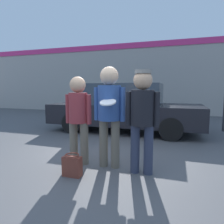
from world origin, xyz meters
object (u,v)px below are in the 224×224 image
(person_left, at_px, (78,113))
(person_middle_with_frisbee, at_px, (109,107))
(person_right, at_px, (142,112))
(parked_car_near, at_px, (124,108))
(shrub, at_px, (80,104))
(handbag, at_px, (72,166))

(person_left, height_order, person_middle_with_frisbee, person_middle_with_frisbee)
(person_middle_with_frisbee, relative_size, person_right, 1.05)
(person_left, relative_size, parked_car_near, 0.34)
(person_middle_with_frisbee, xyz_separation_m, shrub, (-4.28, 7.21, -0.57))
(person_left, height_order, handbag, person_left)
(person_middle_with_frisbee, distance_m, handbag, 1.14)
(person_left, relative_size, shrub, 1.61)
(handbag, bearing_deg, parked_car_near, 91.39)
(handbag, bearing_deg, shrub, 116.35)
(parked_car_near, bearing_deg, handbag, -88.61)
(person_middle_with_frisbee, bearing_deg, person_left, -178.17)
(parked_car_near, distance_m, shrub, 5.63)
(person_right, height_order, handbag, person_right)
(person_right, distance_m, handbag, 1.41)
(parked_car_near, height_order, handbag, parked_car_near)
(handbag, bearing_deg, person_left, 105.99)
(person_left, xyz_separation_m, person_middle_with_frisbee, (0.59, 0.02, 0.13))
(person_middle_with_frisbee, xyz_separation_m, person_right, (0.59, -0.09, -0.06))
(person_left, bearing_deg, parked_car_near, 88.76)
(person_right, xyz_separation_m, parked_car_near, (-1.12, 3.12, -0.25))
(person_middle_with_frisbee, height_order, parked_car_near, person_middle_with_frisbee)
(shrub, xyz_separation_m, handbag, (3.85, -7.77, -0.33))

